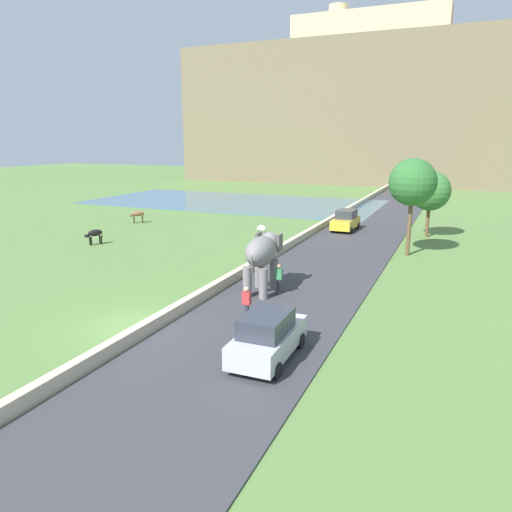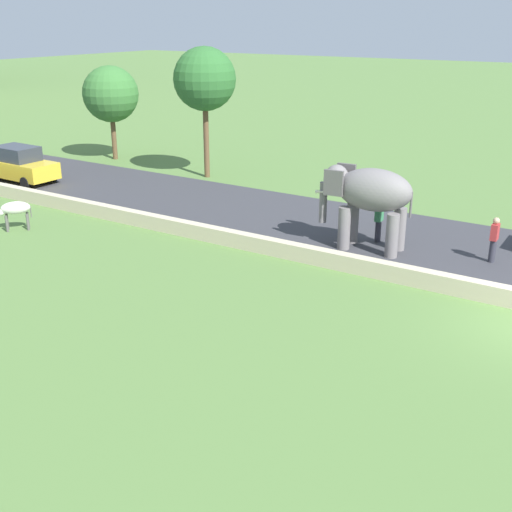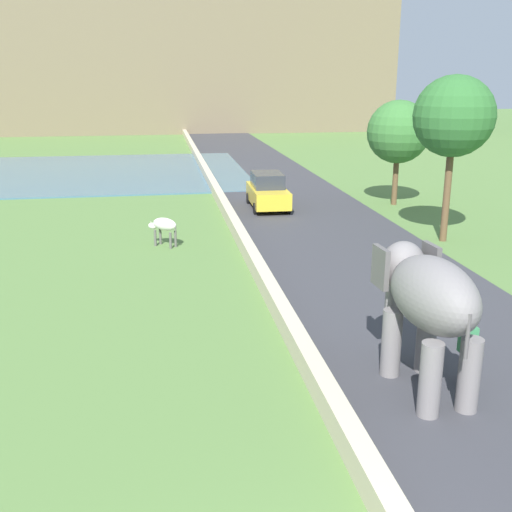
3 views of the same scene
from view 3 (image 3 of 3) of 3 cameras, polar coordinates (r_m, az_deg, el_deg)
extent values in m
cube|color=#38383D|center=(26.48, 6.44, 2.23)|extent=(7.00, 120.00, 0.06)
cube|color=beige|center=(23.76, -1.12, 1.30)|extent=(0.40, 110.00, 0.56)
cube|color=#75664C|center=(85.01, -12.60, 19.92)|extent=(64.00, 28.00, 24.26)
ellipsoid|color=slate|center=(12.95, 16.16, -3.45)|extent=(1.58, 2.79, 1.50)
cylinder|color=slate|center=(14.01, 12.45, -7.96)|extent=(0.44, 0.44, 1.60)
cylinder|color=slate|center=(14.38, 15.50, -7.54)|extent=(0.44, 0.44, 1.60)
cylinder|color=slate|center=(12.62, 15.86, -11.09)|extent=(0.44, 0.44, 1.60)
cylinder|color=slate|center=(13.02, 19.16, -10.50)|extent=(0.44, 0.44, 1.60)
ellipsoid|color=slate|center=(14.08, 13.48, -0.84)|extent=(1.06, 0.96, 1.10)
cube|color=#575454|center=(13.70, 11.48, -1.03)|extent=(0.17, 0.71, 0.90)
cube|color=#575454|center=(14.22, 15.89, -0.68)|extent=(0.17, 0.71, 0.90)
cylinder|color=slate|center=(14.76, 12.45, -3.60)|extent=(0.28, 0.28, 1.50)
cone|color=silver|center=(14.46, 11.88, -2.09)|extent=(0.16, 0.57, 0.17)
cone|color=silver|center=(14.65, 13.44, -1.96)|extent=(0.16, 0.57, 0.17)
cylinder|color=#575454|center=(12.02, 19.04, -7.07)|extent=(0.08, 0.08, 0.90)
cylinder|color=#33333D|center=(14.14, 18.81, -9.95)|extent=(0.22, 0.22, 0.85)
cube|color=#388451|center=(13.85, 19.08, -7.33)|extent=(0.36, 0.22, 0.56)
sphere|color=tan|center=(13.70, 19.23, -5.83)|extent=(0.22, 0.22, 0.22)
cube|color=gold|center=(30.89, 1.11, 5.66)|extent=(1.78, 4.04, 0.80)
cube|color=#2D333D|center=(30.95, 1.06, 7.09)|extent=(1.49, 2.23, 0.70)
cylinder|color=black|center=(29.85, 3.03, 4.47)|extent=(0.19, 0.60, 0.60)
cylinder|color=black|center=(29.59, -0.05, 4.39)|extent=(0.19, 0.60, 0.60)
cylinder|color=black|center=(32.36, 2.16, 5.42)|extent=(0.19, 0.60, 0.60)
cylinder|color=black|center=(32.12, -0.69, 5.35)|extent=(0.19, 0.60, 0.60)
ellipsoid|color=silver|center=(24.25, -8.47, 2.94)|extent=(1.12, 1.05, 0.50)
cylinder|color=#595753|center=(24.52, -9.33, 1.67)|extent=(0.10, 0.10, 0.65)
cylinder|color=#595753|center=(24.74, -8.86, 1.82)|extent=(0.10, 0.10, 0.65)
cylinder|color=#595753|center=(24.03, -7.94, 1.42)|extent=(0.10, 0.10, 0.65)
cylinder|color=#595753|center=(24.26, -7.48, 1.59)|extent=(0.10, 0.10, 0.65)
ellipsoid|color=silver|center=(24.69, -9.58, 2.77)|extent=(0.46, 0.44, 0.26)
cone|color=beige|center=(24.58, -9.73, 3.11)|extent=(0.04, 0.04, 0.12)
cone|color=beige|center=(24.71, -9.46, 3.20)|extent=(0.04, 0.04, 0.12)
cylinder|color=#595753|center=(23.96, -7.46, 2.32)|extent=(0.04, 0.04, 0.45)
cylinder|color=brown|center=(32.68, 12.80, 6.94)|extent=(0.28, 0.28, 2.63)
sphere|color=#387033|center=(32.38, 13.08, 11.17)|extent=(3.16, 3.16, 3.16)
cylinder|color=brown|center=(25.76, 17.30, 5.52)|extent=(0.28, 0.28, 3.87)
sphere|color=#2D662D|center=(25.40, 17.89, 12.25)|extent=(3.14, 3.14, 3.14)
camera|label=1|loc=(17.91, 117.01, -3.72)|focal=33.39mm
camera|label=2|loc=(15.45, -90.48, 5.20)|focal=45.33mm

